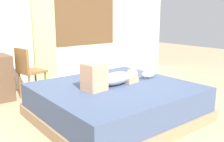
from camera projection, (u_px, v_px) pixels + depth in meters
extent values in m
plane|color=tan|center=(130.00, 120.00, 3.42)|extent=(16.00, 16.00, 0.00)
cube|color=beige|center=(48.00, 11.00, 4.97)|extent=(6.40, 0.12, 2.90)
cube|color=brown|center=(86.00, 19.00, 5.45)|extent=(1.47, 0.02, 1.11)
cube|color=white|center=(86.00, 19.00, 5.45)|extent=(1.39, 0.02, 1.03)
cube|color=#997A56|center=(115.00, 113.00, 3.50)|extent=(1.97, 1.86, 0.14)
cube|color=#425170|center=(115.00, 97.00, 3.45)|extent=(1.92, 1.80, 0.32)
ellipsoid|color=#8C939E|center=(116.00, 78.00, 3.44)|extent=(0.59, 0.32, 0.17)
sphere|color=tan|center=(132.00, 74.00, 3.67)|extent=(0.17, 0.17, 0.17)
cube|color=tan|center=(94.00, 77.00, 3.16)|extent=(0.29, 0.27, 0.34)
cube|color=tan|center=(127.00, 79.00, 3.60)|extent=(0.23, 0.30, 0.08)
ellipsoid|color=silver|center=(150.00, 73.00, 3.82)|extent=(0.28, 0.16, 0.13)
sphere|color=silver|center=(145.00, 75.00, 3.70)|extent=(0.08, 0.08, 0.08)
cylinder|color=silver|center=(155.00, 68.00, 3.92)|extent=(0.03, 0.03, 0.16)
cylinder|color=brown|center=(36.00, 82.00, 4.53)|extent=(0.04, 0.04, 0.44)
cylinder|color=brown|center=(46.00, 85.00, 4.33)|extent=(0.04, 0.04, 0.44)
cylinder|color=brown|center=(20.00, 85.00, 4.31)|extent=(0.04, 0.04, 0.44)
cylinder|color=brown|center=(30.00, 89.00, 4.11)|extent=(0.04, 0.04, 0.44)
cube|color=brown|center=(32.00, 71.00, 4.27)|extent=(0.44, 0.44, 0.04)
cube|color=brown|center=(22.00, 60.00, 4.10)|extent=(0.11, 0.38, 0.38)
cube|color=#ADCC75|center=(44.00, 22.00, 4.83)|extent=(0.44, 0.06, 2.51)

